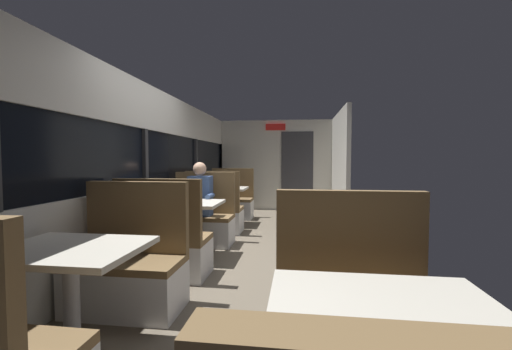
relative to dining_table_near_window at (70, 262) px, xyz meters
The scene contains 15 objects.
ground_plane 2.36m from the dining_table_near_window, 66.82° to the left, with size 3.30×9.20×0.02m, color #665B4C.
carriage_window_panel_left 2.21m from the dining_table_near_window, 104.90° to the left, with size 0.09×8.48×2.30m.
carriage_end_bulkhead 6.38m from the dining_table_near_window, 81.37° to the left, with size 2.90×0.11×2.30m.
carriage_aisle_panel_right 5.63m from the dining_table_near_window, 65.26° to the left, with size 0.08×2.40×2.30m, color beige.
dining_table_near_window is the anchor object (origin of this frame).
bench_near_window_facing_entry 0.77m from the dining_table_near_window, 90.00° to the left, with size 0.95×0.50×1.10m.
dining_table_mid_window 2.15m from the dining_table_near_window, 90.00° to the left, with size 0.90×0.70×0.74m.
bench_mid_window_facing_end 1.49m from the dining_table_near_window, 90.00° to the left, with size 0.95×0.50×1.10m.
bench_mid_window_facing_entry 2.87m from the dining_table_near_window, 90.00° to the left, with size 0.95×0.50×1.10m.
dining_table_far_window 4.31m from the dining_table_near_window, 90.00° to the left, with size 0.90×0.70×0.74m.
bench_far_window_facing_end 3.62m from the dining_table_near_window, 90.00° to the left, with size 0.95×0.50×1.10m.
bench_far_window_facing_entry 5.02m from the dining_table_near_window, 90.00° to the left, with size 0.95×0.50×1.10m.
dining_table_front_aisle 1.89m from the dining_table_near_window, 18.53° to the right, with size 0.90×0.70×0.74m.
bench_front_aisle_facing_entry 1.82m from the dining_table_near_window, ahead, with size 0.95×0.50×1.10m.
seated_passenger 2.78m from the dining_table_near_window, 90.00° to the left, with size 0.47×0.55×1.26m.
Camera 1 is at (0.56, -3.93, 1.30)m, focal length 22.21 mm.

